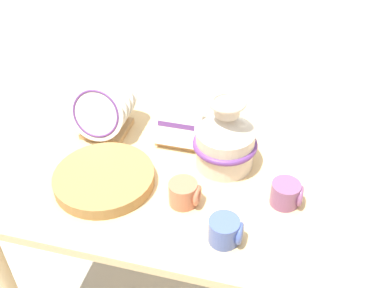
{
  "coord_description": "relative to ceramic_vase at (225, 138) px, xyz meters",
  "views": [
    {
      "loc": [
        0.3,
        -1.18,
        1.82
      ],
      "look_at": [
        0.0,
        0.0,
        0.84
      ],
      "focal_mm": 42.0,
      "sensor_mm": 36.0,
      "label": 1
    }
  ],
  "objects": [
    {
      "name": "dish_rack_round_plates",
      "position": [
        -0.49,
        0.07,
        -0.01
      ],
      "size": [
        0.22,
        0.22,
        0.23
      ],
      "color": "tan",
      "rests_on": "display_table"
    },
    {
      "name": "mug_plum_glaze",
      "position": [
        0.24,
        -0.15,
        -0.07
      ],
      "size": [
        0.1,
        0.1,
        0.08
      ],
      "color": "#7A4770",
      "rests_on": "display_table"
    },
    {
      "name": "display_table",
      "position": [
        -0.11,
        -0.05,
        -0.2
      ],
      "size": [
        1.33,
        0.9,
        0.73
      ],
      "color": "tan",
      "rests_on": "ground_plane"
    },
    {
      "name": "dish_rack_square_plates",
      "position": [
        -0.19,
        0.11,
        -0.06
      ],
      "size": [
        0.17,
        0.2,
        0.19
      ],
      "color": "tan",
      "rests_on": "display_table"
    },
    {
      "name": "wicker_charger_stack",
      "position": [
        -0.38,
        -0.21,
        -0.09
      ],
      "size": [
        0.35,
        0.35,
        0.04
      ],
      "color": "olive",
      "rests_on": "display_table"
    },
    {
      "name": "ceramic_vase",
      "position": [
        0.0,
        0.0,
        0.0
      ],
      "size": [
        0.23,
        0.23,
        0.28
      ],
      "color": "beige",
      "rests_on": "display_table"
    },
    {
      "name": "mug_terracotta_glaze",
      "position": [
        -0.09,
        -0.23,
        -0.07
      ],
      "size": [
        0.1,
        0.1,
        0.08
      ],
      "color": "#B76647",
      "rests_on": "display_table"
    },
    {
      "name": "mug_cobalt_glaze",
      "position": [
        0.07,
        -0.35,
        -0.07
      ],
      "size": [
        0.1,
        0.1,
        0.08
      ],
      "color": "#42569E",
      "rests_on": "display_table"
    },
    {
      "name": "ground_plane",
      "position": [
        -0.11,
        -0.05,
        -0.85
      ],
      "size": [
        14.0,
        14.0,
        0.0
      ],
      "primitive_type": "plane",
      "color": "#B2ADA3"
    }
  ]
}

